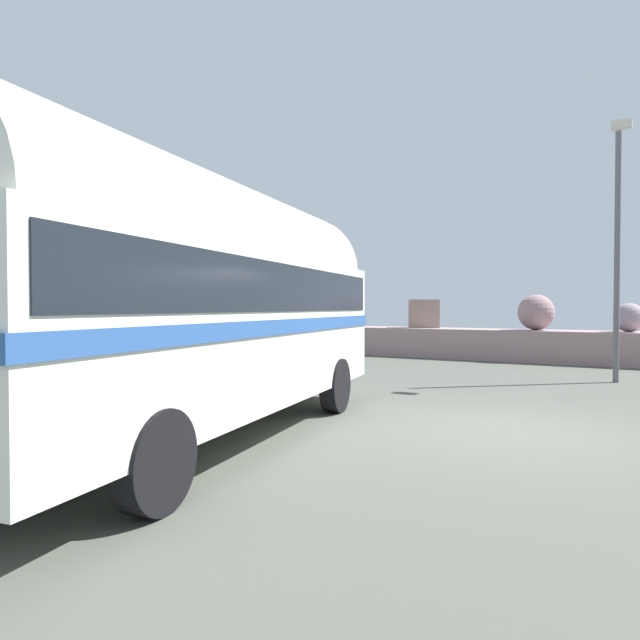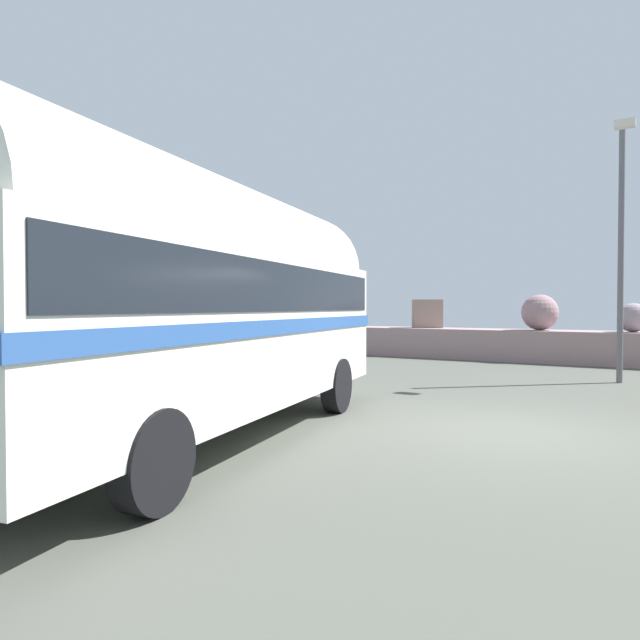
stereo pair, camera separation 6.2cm
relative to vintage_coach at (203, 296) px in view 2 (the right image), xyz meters
name	(u,v)px [view 2 (the right image)]	position (x,y,z in m)	size (l,w,h in m)	color
ground	(504,432)	(3.48, 2.76, -2.04)	(32.00, 26.00, 0.02)	#4C4E45
breakwater	(586,343)	(3.37, 14.55, -1.35)	(31.36, 1.80, 2.33)	gray
vintage_coach	(203,296)	(0.00, 0.00, 0.00)	(4.05, 8.89, 3.70)	black
lamp_post	(621,240)	(4.63, 9.69, 1.48)	(0.44, 1.01, 6.24)	#5B5B60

